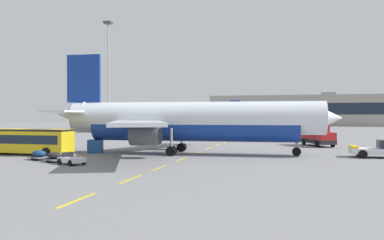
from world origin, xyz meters
TOP-DOWN VIEW (x-y plane):
  - ground at (40.00, 40.00)m, footprint 400.00×400.00m
  - apron_paint_markings at (18.00, 38.86)m, footprint 8.00×98.32m
  - airliner_foreground at (17.22, 21.40)m, footprint 34.78×34.59m
  - pushback_tug at (38.61, 22.47)m, footprint 6.04×3.27m
  - airliner_mid_left at (1.38, 100.03)m, footprint 26.51×26.38m
  - apron_shuttle_bus at (-1.33, 15.81)m, footprint 12.05×3.12m
  - fuel_service_truck at (32.76, 38.00)m, footprint 4.93×7.38m
  - baggage_train at (6.59, 10.13)m, footprint 8.32×5.23m
  - uld_cargo_container at (5.80, 19.96)m, footprint 1.90×1.87m
  - apron_light_mast_near at (-12.69, 61.13)m, footprint 1.80×1.80m
  - terminal_satellite at (32.62, 164.87)m, footprint 79.47×28.01m

SIDE VIEW (x-z plane):
  - ground at x=40.00m, z-range 0.00..0.00m
  - apron_paint_markings at x=18.00m, z-range 0.00..0.01m
  - baggage_train at x=6.59m, z-range -0.05..1.09m
  - uld_cargo_container at x=5.80m, z-range 0.00..1.60m
  - pushback_tug at x=38.61m, z-range -0.14..1.94m
  - fuel_service_truck at x=32.76m, z-range 0.08..3.22m
  - apron_shuttle_bus at x=-1.33m, z-range 0.25..3.25m
  - airliner_mid_left at x=1.38m, z-range -1.64..7.66m
  - airliner_foreground at x=17.22m, z-range -2.15..10.05m
  - terminal_satellite at x=32.62m, z-range -0.79..14.16m
  - apron_light_mast_near at x=-12.69m, z-range 3.11..29.62m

